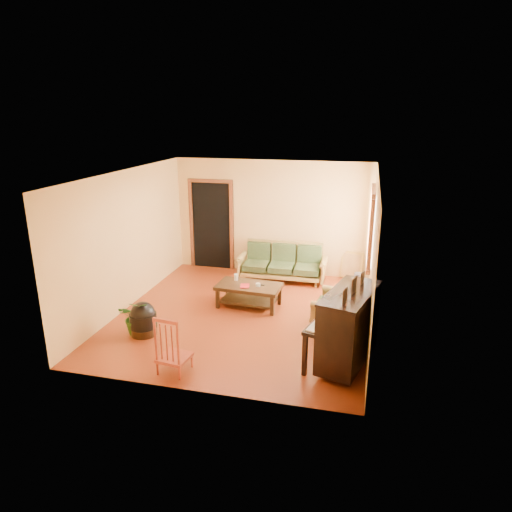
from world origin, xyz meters
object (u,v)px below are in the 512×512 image
(red_chair, at_px, (174,343))
(ceramic_crock, at_px, (358,278))
(sofa, at_px, (282,262))
(coffee_table, at_px, (249,295))
(piano, at_px, (348,329))
(potted_plant, at_px, (138,316))
(footstool, at_px, (143,323))
(armchair, at_px, (334,303))

(red_chair, xyz_separation_m, ceramic_crock, (2.47, 4.32, -0.34))
(sofa, bearing_deg, red_chair, -101.89)
(coffee_table, distance_m, piano, 2.63)
(sofa, relative_size, potted_plant, 2.99)
(footstool, xyz_separation_m, ceramic_crock, (3.44, 3.38, -0.11))
(coffee_table, distance_m, armchair, 1.72)
(armchair, xyz_separation_m, piano, (0.29, -1.32, 0.16))
(red_chair, bearing_deg, ceramic_crock, 67.47)
(sofa, bearing_deg, footstool, -120.22)
(coffee_table, bearing_deg, potted_plant, -134.47)
(potted_plant, bearing_deg, footstool, -4.27)
(sofa, relative_size, red_chair, 2.14)
(piano, distance_m, potted_plant, 3.49)
(footstool, xyz_separation_m, red_chair, (0.97, -0.94, 0.23))
(armchair, xyz_separation_m, ceramic_crock, (0.35, 2.23, -0.31))
(sofa, bearing_deg, armchair, -57.58)
(sofa, bearing_deg, coffee_table, -103.04)
(armchair, relative_size, red_chair, 0.94)
(footstool, distance_m, potted_plant, 0.14)
(sofa, height_order, potted_plant, sofa)
(sofa, xyz_separation_m, footstool, (-1.77, -3.15, -0.19))
(sofa, xyz_separation_m, armchair, (1.31, -2.00, 0.01))
(sofa, height_order, footstool, sofa)
(piano, relative_size, red_chair, 1.48)
(armchair, bearing_deg, sofa, 131.83)
(piano, bearing_deg, coffee_table, 153.52)
(coffee_table, distance_m, footstool, 2.12)
(coffee_table, relative_size, potted_plant, 1.90)
(coffee_table, xyz_separation_m, potted_plant, (-1.53, -1.56, 0.10))
(sofa, height_order, red_chair, red_chair)
(ceramic_crock, height_order, potted_plant, potted_plant)
(footstool, height_order, potted_plant, potted_plant)
(piano, bearing_deg, potted_plant, -167.76)
(coffee_table, bearing_deg, footstool, -132.45)
(footstool, height_order, red_chair, red_chair)
(piano, height_order, red_chair, piano)
(coffee_table, relative_size, armchair, 1.46)
(sofa, distance_m, potted_plant, 3.66)
(coffee_table, relative_size, piano, 0.92)
(red_chair, relative_size, ceramic_crock, 4.06)
(red_chair, xyz_separation_m, potted_plant, (-1.07, 0.95, -0.13))
(potted_plant, bearing_deg, coffee_table, 45.53)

